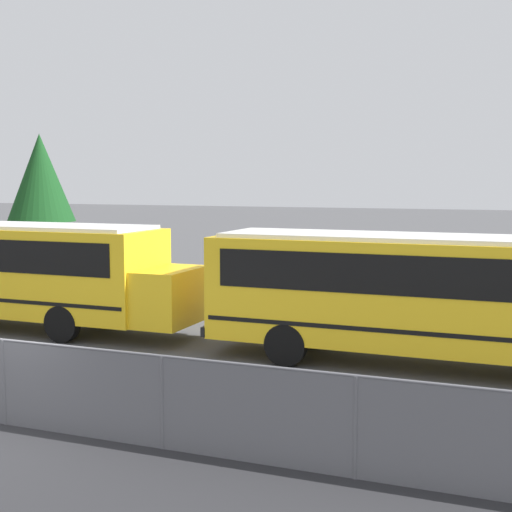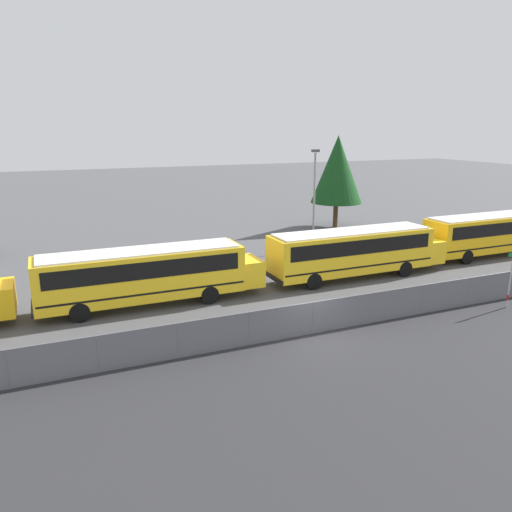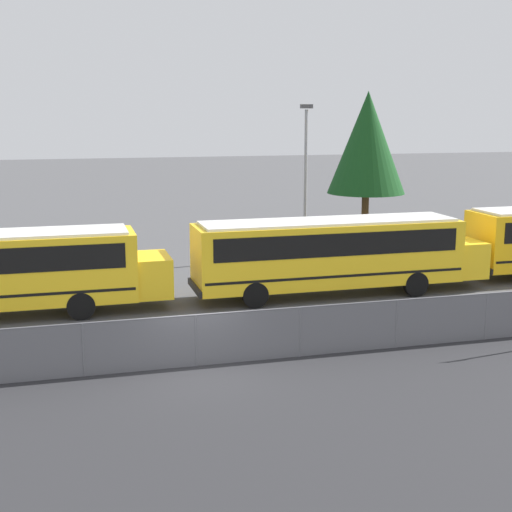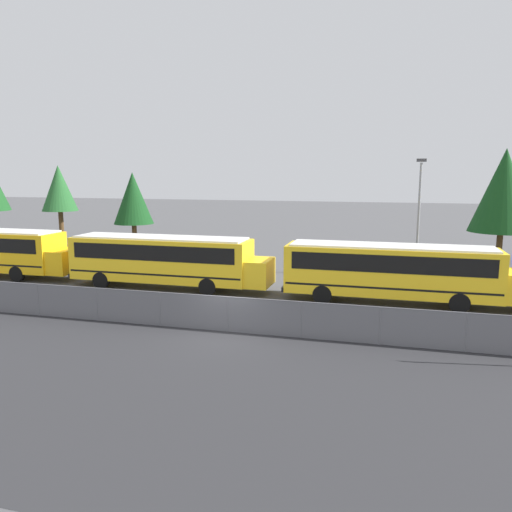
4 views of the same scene
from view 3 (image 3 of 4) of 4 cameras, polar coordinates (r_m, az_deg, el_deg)
The scene contains 6 objects.
ground_plane at distance 20.83m, azimuth -4.81°, elevation -8.76°, with size 200.00×200.00×0.00m, color #4C4C4F.
road_strip at distance 15.45m, azimuth -0.59°, elevation -16.17°, with size 96.79×12.00×0.01m.
fence at distance 20.57m, azimuth -4.84°, elevation -6.69°, with size 62.86×0.07×1.55m.
school_bus_2 at distance 28.45m, azimuth 6.29°, elevation 0.47°, with size 12.06×2.50×3.04m.
light_pole at distance 35.80m, azimuth 3.99°, elevation 6.55°, with size 0.60×0.24×7.59m.
tree_1 at distance 44.28m, azimuth 8.88°, elevation 8.94°, with size 4.74×4.74×8.49m.
Camera 3 is at (-3.44, -19.27, 7.14)m, focal length 50.00 mm.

